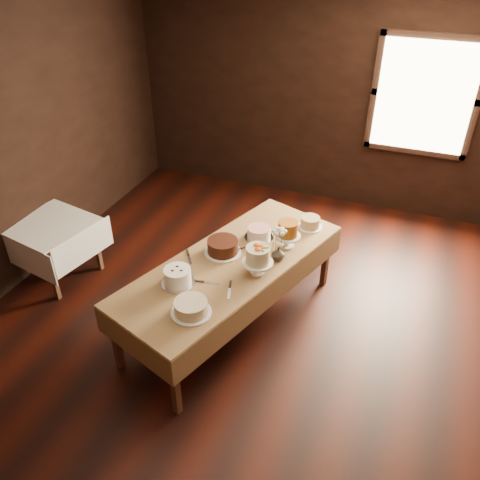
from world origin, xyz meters
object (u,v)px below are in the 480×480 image
(cake_speckled, at_px, (310,223))
(cake_swirl, at_px, (178,277))
(flower_vase, at_px, (278,254))
(side_table, at_px, (51,230))
(cake_server_b, at_px, (229,293))
(cake_server_e, at_px, (190,260))
(cake_flowers, at_px, (258,262))
(display_table, at_px, (231,267))
(cake_cream, at_px, (191,308))
(cake_server_c, at_px, (248,246))
(cake_server_d, at_px, (270,257))
(cake_server_a, at_px, (213,283))
(cake_caramel, at_px, (287,236))
(cake_chocolate, at_px, (223,247))
(cake_lattice, at_px, (259,234))

(cake_speckled, relative_size, cake_swirl, 0.87)
(flower_vase, bearing_deg, side_table, -175.90)
(cake_server_b, relative_size, cake_server_e, 1.00)
(cake_flowers, xyz_separation_m, cake_server_b, (-0.13, -0.36, -0.12))
(display_table, distance_m, cake_cream, 0.77)
(cake_server_c, height_order, flower_vase, flower_vase)
(cake_flowers, xyz_separation_m, cake_server_d, (0.04, 0.26, -0.12))
(cake_server_a, bearing_deg, cake_server_d, 45.43)
(cake_server_b, xyz_separation_m, cake_server_d, (0.16, 0.63, 0.00))
(cake_caramel, bearing_deg, cake_cream, -110.68)
(cake_cream, relative_size, cake_server_a, 1.61)
(cake_cream, bearing_deg, cake_speckled, 70.44)
(cake_server_d, distance_m, flower_vase, 0.10)
(display_table, relative_size, cake_caramel, 8.80)
(display_table, relative_size, cake_cream, 6.63)
(cake_cream, relative_size, flower_vase, 2.94)
(cake_flowers, distance_m, cake_server_d, 0.29)
(cake_server_a, relative_size, cake_server_e, 1.00)
(side_table, xyz_separation_m, cake_server_e, (1.73, -0.13, 0.15))
(cake_chocolate, distance_m, cake_server_d, 0.46)
(cake_lattice, height_order, cake_server_a, cake_lattice)
(cake_server_c, bearing_deg, cake_server_d, -79.20)
(side_table, height_order, cake_lattice, cake_lattice)
(cake_chocolate, bearing_deg, cake_cream, -84.14)
(cake_swirl, distance_m, cake_server_c, 0.85)
(cake_server_a, height_order, cake_server_e, same)
(cake_caramel, bearing_deg, cake_speckled, 73.75)
(display_table, bearing_deg, cake_server_a, -95.70)
(cake_cream, xyz_separation_m, flower_vase, (0.44, 0.96, 0.01))
(cake_server_d, bearing_deg, side_table, 158.70)
(flower_vase, bearing_deg, cake_flowers, -113.15)
(cake_flowers, bearing_deg, display_table, 167.69)
(display_table, distance_m, cake_flowers, 0.34)
(cake_caramel, bearing_deg, cake_server_a, -119.58)
(cake_caramel, distance_m, cake_server_d, 0.28)
(cake_server_a, bearing_deg, cake_chocolate, 89.92)
(cake_lattice, relative_size, cake_flowers, 1.11)
(cake_speckled, height_order, cake_chocolate, cake_chocolate)
(cake_swirl, xyz_separation_m, flower_vase, (0.71, 0.66, -0.01))
(side_table, distance_m, cake_speckled, 2.77)
(cake_cream, bearing_deg, side_table, 159.30)
(cake_caramel, bearing_deg, side_table, -170.57)
(cake_speckled, bearing_deg, flower_vase, -101.85)
(cake_caramel, xyz_separation_m, cake_server_e, (-0.78, -0.54, -0.12))
(cake_cream, bearing_deg, flower_vase, 65.56)
(cake_server_d, xyz_separation_m, flower_vase, (0.08, -0.00, 0.06))
(cake_server_c, bearing_deg, side_table, 129.08)
(cake_speckled, xyz_separation_m, cake_server_e, (-0.90, -0.96, -0.05))
(cake_speckled, distance_m, cake_cream, 1.71)
(cake_server_d, bearing_deg, cake_lattice, 101.90)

